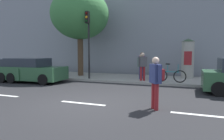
# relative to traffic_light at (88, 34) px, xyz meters

# --- Properties ---
(ground_plane) EXTENTS (80.00, 80.00, 0.00)m
(ground_plane) POSITION_rel_traffic_light_xyz_m (2.44, -5.24, -3.08)
(ground_plane) COLOR #232326
(sidewalk_curb) EXTENTS (36.00, 4.00, 0.15)m
(sidewalk_curb) POSITION_rel_traffic_light_xyz_m (2.44, 1.76, -3.01)
(sidewalk_curb) COLOR #9E9B93
(sidewalk_curb) RESTS_ON ground_plane
(lane_markings) EXTENTS (25.80, 0.16, 0.01)m
(lane_markings) POSITION_rel_traffic_light_xyz_m (2.44, -5.24, -3.08)
(lane_markings) COLOR silver
(lane_markings) RESTS_ON ground_plane
(building_backdrop) EXTENTS (36.00, 5.00, 8.55)m
(building_backdrop) POSITION_rel_traffic_light_xyz_m (2.44, 6.76, 1.19)
(building_backdrop) COLOR gray
(building_backdrop) RESTS_ON ground_plane
(traffic_light) EXTENTS (0.24, 0.45, 4.36)m
(traffic_light) POSITION_rel_traffic_light_xyz_m (0.00, 0.00, 0.00)
(traffic_light) COLOR black
(traffic_light) RESTS_ON sidewalk_curb
(poster_column) EXTENTS (0.89, 0.89, 2.68)m
(poster_column) POSITION_rel_traffic_light_xyz_m (6.15, 2.71, -1.57)
(poster_column) COLOR #9E9B93
(poster_column) RESTS_ON sidewalk_curb
(street_tree) EXTENTS (4.30, 4.30, 6.39)m
(street_tree) POSITION_rel_traffic_light_xyz_m (-1.45, 1.55, 1.61)
(street_tree) COLOR #4C3826
(street_tree) RESTS_ON sidewalk_curb
(pedestrian_tallest) EXTENTS (0.51, 0.53, 1.72)m
(pedestrian_tallest) POSITION_rel_traffic_light_xyz_m (5.05, -5.07, -2.05)
(pedestrian_tallest) COLOR maroon
(pedestrian_tallest) RESTS_ON ground_plane
(pedestrian_with_backpack) EXTENTS (0.51, 0.41, 1.72)m
(pedestrian_with_backpack) POSITION_rel_traffic_light_xyz_m (3.53, 0.39, -1.93)
(pedestrian_with_backpack) COLOR maroon
(pedestrian_with_backpack) RESTS_ON sidewalk_curb
(pedestrian_in_dark_shirt) EXTENTS (0.35, 0.65, 1.62)m
(pedestrian_in_dark_shirt) POSITION_rel_traffic_light_xyz_m (3.25, 1.22, -1.97)
(pedestrian_in_dark_shirt) COLOR navy
(pedestrian_in_dark_shirt) RESTS_ON sidewalk_curb
(pedestrian_in_light_jacket) EXTENTS (0.57, 0.52, 1.76)m
(pedestrian_in_light_jacket) POSITION_rel_traffic_light_xyz_m (2.96, 2.91, -1.87)
(pedestrian_in_light_jacket) COLOR black
(pedestrian_in_light_jacket) RESTS_ON sidewalk_curb
(bicycle_leaning) EXTENTS (1.77, 0.18, 1.09)m
(bicycle_leaning) POSITION_rel_traffic_light_xyz_m (5.18, 0.31, -2.54)
(bicycle_leaning) COLOR black
(bicycle_leaning) RESTS_ON sidewalk_curb
(parked_car_red) EXTENTS (4.43, 1.92, 1.47)m
(parked_car_red) POSITION_rel_traffic_light_xyz_m (-5.55, -1.67, -2.38)
(parked_car_red) COLOR #2D5938
(parked_car_red) RESTS_ON ground_plane
(parked_car_dark) EXTENTS (4.46, 2.06, 1.52)m
(parked_car_dark) POSITION_rel_traffic_light_xyz_m (-3.31, -1.63, -2.35)
(parked_car_dark) COLOR #2D5938
(parked_car_dark) RESTS_ON ground_plane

